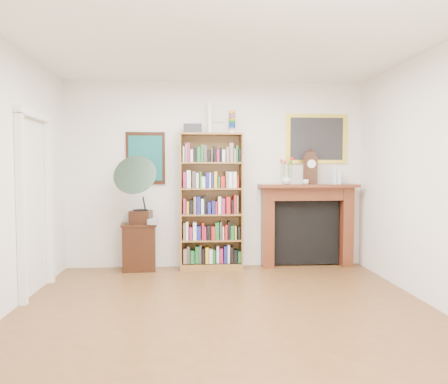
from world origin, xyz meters
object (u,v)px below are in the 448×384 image
(bottle_right, at_px, (340,178))
(side_cabinet, at_px, (139,247))
(bookshelf, at_px, (211,193))
(bottle_left, at_px, (335,176))
(mantel_clock, at_px, (310,169))
(flower_vase, at_px, (286,179))
(fireplace, at_px, (307,218))
(teacup, at_px, (306,182))
(cd_stack, at_px, (153,222))
(gramophone, at_px, (139,186))

(bottle_right, bearing_deg, side_cabinet, -179.23)
(bookshelf, relative_size, bottle_left, 9.66)
(mantel_clock, bearing_deg, flower_vase, -156.44)
(fireplace, bearing_deg, flower_vase, -170.95)
(teacup, bearing_deg, bookshelf, 178.16)
(fireplace, height_order, bottle_right, bottle_right)
(fireplace, height_order, flower_vase, flower_vase)
(cd_stack, bearing_deg, bookshelf, 11.06)
(mantel_clock, relative_size, flower_vase, 3.27)
(teacup, distance_m, bottle_left, 0.48)
(teacup, relative_size, bottle_left, 0.38)
(side_cabinet, bearing_deg, cd_stack, -38.44)
(fireplace, bearing_deg, bookshelf, -178.15)
(gramophone, xyz_separation_m, mantel_clock, (2.55, 0.19, 0.25))
(fireplace, distance_m, mantel_clock, 0.75)
(side_cabinet, xyz_separation_m, mantel_clock, (2.57, 0.08, 1.15))
(cd_stack, relative_size, flower_vase, 0.80)
(bottle_right, bearing_deg, teacup, -172.90)
(cd_stack, relative_size, teacup, 1.31)
(mantel_clock, bearing_deg, cd_stack, -157.18)
(bookshelf, distance_m, flower_vase, 1.15)
(teacup, height_order, bottle_left, bottle_left)
(flower_vase, bearing_deg, bookshelf, -179.14)
(side_cabinet, xyz_separation_m, gramophone, (0.02, -0.12, 0.90))
(bookshelf, relative_size, cd_stack, 19.33)
(flower_vase, bearing_deg, fireplace, 10.23)
(side_cabinet, bearing_deg, gramophone, -84.23)
(flower_vase, xyz_separation_m, teacup, (0.28, -0.06, -0.04))
(mantel_clock, xyz_separation_m, teacup, (-0.10, -0.10, -0.20))
(side_cabinet, relative_size, gramophone, 0.71)
(bottle_left, bearing_deg, teacup, -171.00)
(gramophone, bearing_deg, bookshelf, 13.62)
(fireplace, bearing_deg, teacup, -114.47)
(teacup, bearing_deg, gramophone, -177.91)
(bookshelf, height_order, flower_vase, bookshelf)
(bookshelf, bearing_deg, mantel_clock, 2.27)
(fireplace, distance_m, gramophone, 2.56)
(bookshelf, xyz_separation_m, bottle_right, (1.95, 0.02, 0.23))
(bottle_right, bearing_deg, gramophone, -177.00)
(side_cabinet, relative_size, fireplace, 0.46)
(bottle_left, bearing_deg, flower_vase, -179.14)
(bookshelf, relative_size, mantel_clock, 4.73)
(flower_vase, bearing_deg, bottle_left, 0.86)
(gramophone, distance_m, flower_vase, 2.18)
(side_cabinet, xyz_separation_m, cd_stack, (0.21, -0.15, 0.39))
(side_cabinet, bearing_deg, bottle_right, -3.32)
(bookshelf, distance_m, mantel_clock, 1.55)
(mantel_clock, bearing_deg, gramophone, -158.27)
(bottle_left, relative_size, bottle_right, 1.20)
(side_cabinet, bearing_deg, flower_vase, -3.15)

